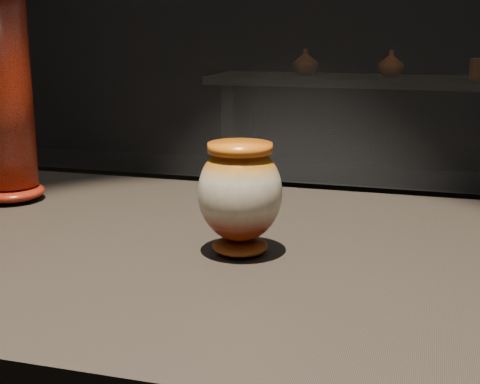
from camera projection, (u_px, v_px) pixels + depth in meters
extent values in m
cube|color=black|center=(149.00, 254.00, 1.06)|extent=(2.00, 0.80, 0.05)
ellipsoid|color=#661D09|center=(240.00, 246.00, 0.98)|extent=(0.09, 0.09, 0.02)
ellipsoid|color=beige|center=(240.00, 193.00, 0.96)|extent=(0.14, 0.14, 0.14)
cylinder|color=#C97412|center=(240.00, 148.00, 0.95)|extent=(0.10, 0.10, 0.01)
ellipsoid|color=#AF350B|center=(11.00, 192.00, 1.28)|extent=(0.17, 0.17, 0.03)
cylinder|color=#AF350B|center=(3.00, 92.00, 1.23)|extent=(0.14, 0.14, 0.35)
cube|color=black|center=(363.00, 81.00, 4.32)|extent=(2.00, 0.60, 0.05)
cube|color=black|center=(238.00, 143.00, 4.66)|extent=(0.08, 0.50, 0.85)
imported|color=#9C4616|center=(306.00, 62.00, 4.44)|extent=(0.23, 0.23, 0.17)
imported|color=#661D09|center=(391.00, 64.00, 4.28)|extent=(0.22, 0.22, 0.17)
cylinder|color=#9C4616|center=(476.00, 69.00, 4.08)|extent=(0.08, 0.08, 0.13)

